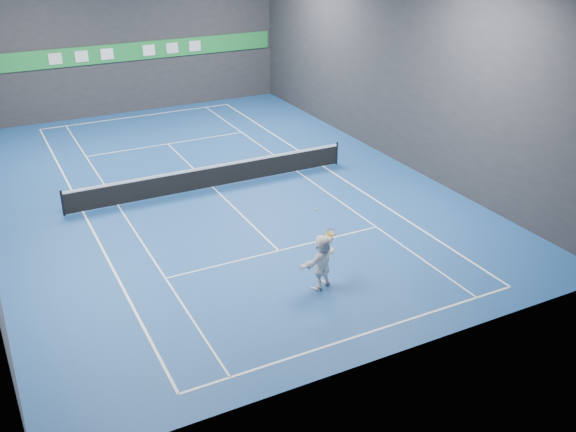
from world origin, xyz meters
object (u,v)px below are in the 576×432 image
player (322,262)px  tennis_net (212,176)px  tennis_ball (316,210)px  tennis_racket (331,234)px

player → tennis_net: player is taller
tennis_ball → tennis_net: bearing=89.8°
tennis_net → tennis_racket: tennis_racket is taller
tennis_net → tennis_racket: bearing=-86.8°
tennis_net → tennis_racket: (0.50, -9.08, 1.24)m
player → tennis_net: bearing=-112.4°
tennis_net → tennis_ball: bearing=-90.2°
player → tennis_ball: size_ratio=27.57×
tennis_net → tennis_racket: size_ratio=22.94×
tennis_ball → tennis_net: (0.03, 9.01, -2.14)m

